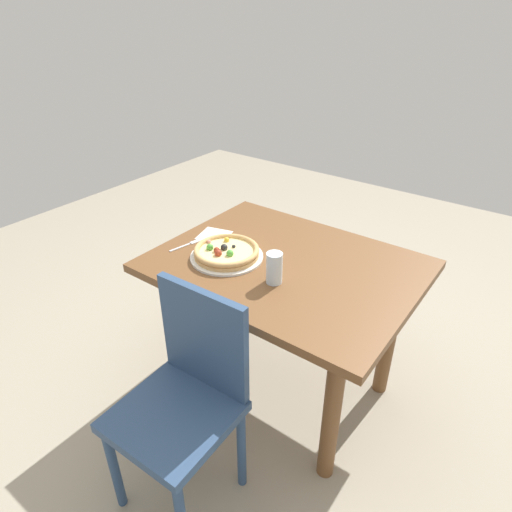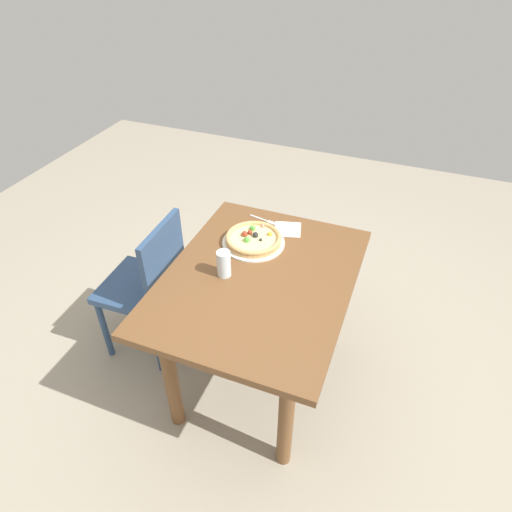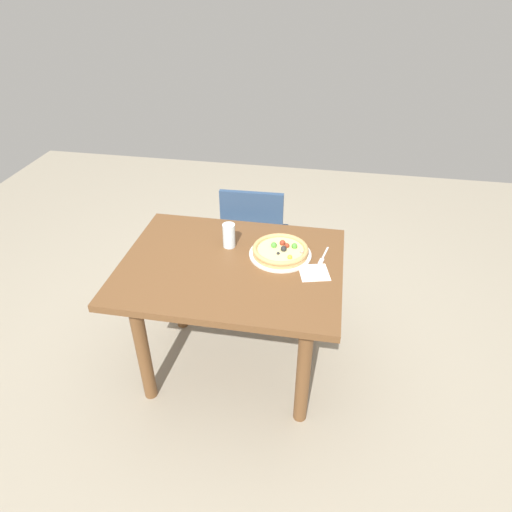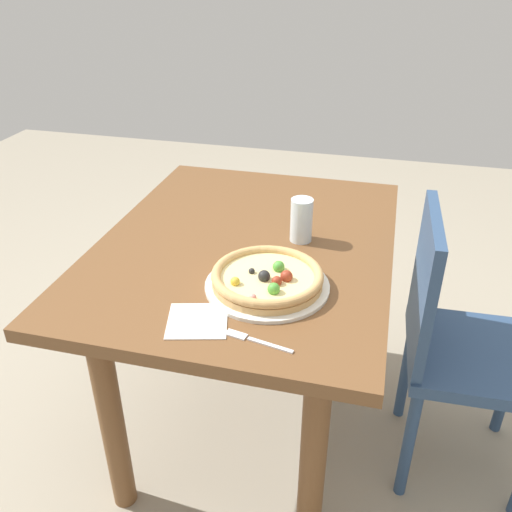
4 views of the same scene
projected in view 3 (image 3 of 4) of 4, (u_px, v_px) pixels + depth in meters
ground_plane at (235, 365)px, 2.69m from camera, size 6.00×6.00×0.00m
dining_table at (232, 283)px, 2.34m from camera, size 1.12×0.86×0.75m
chair_near at (254, 239)px, 2.94m from camera, size 0.41×0.41×0.89m
plate at (280, 254)px, 2.33m from camera, size 0.32×0.32×0.01m
pizza at (281, 250)px, 2.32m from camera, size 0.29×0.29×0.05m
fork at (323, 257)px, 2.32m from camera, size 0.05×0.16×0.00m
drinking_glass at (229, 235)px, 2.37m from camera, size 0.07×0.07×0.13m
napkin at (314, 273)px, 2.20m from camera, size 0.17×0.17×0.00m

